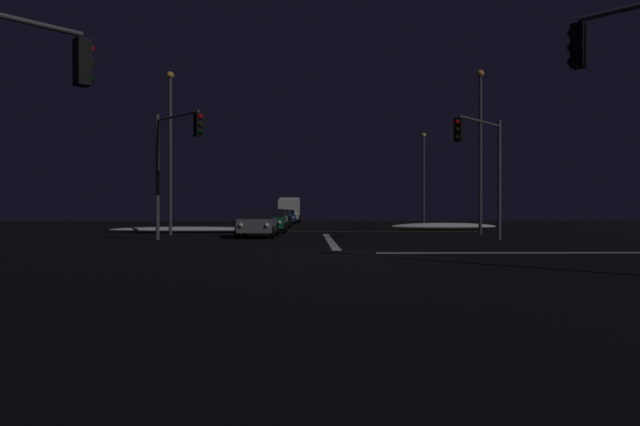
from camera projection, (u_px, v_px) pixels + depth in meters
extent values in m
cube|color=black|center=(339.00, 255.00, 18.39)|extent=(120.00, 120.00, 0.10)
cube|color=white|center=(330.00, 240.00, 26.53)|extent=(0.35, 13.94, 0.01)
cube|color=yellow|center=(324.00, 231.00, 38.13)|extent=(22.00, 0.15, 0.01)
cube|color=white|center=(578.00, 253.00, 18.55)|extent=(13.94, 0.40, 0.01)
ellipsoid|color=white|center=(188.00, 230.00, 35.36)|extent=(10.40, 1.50, 0.41)
ellipsoid|color=white|center=(443.00, 227.00, 39.95)|extent=(7.81, 1.50, 0.57)
cube|color=slate|center=(258.00, 225.00, 29.28)|extent=(1.80, 4.20, 0.70)
cube|color=black|center=(258.00, 214.00, 29.47)|extent=(1.60, 2.00, 0.55)
cylinder|color=black|center=(272.00, 233.00, 27.75)|extent=(0.22, 0.64, 0.64)
cylinder|color=black|center=(237.00, 233.00, 27.71)|extent=(0.22, 0.64, 0.64)
cylinder|color=black|center=(276.00, 231.00, 30.85)|extent=(0.22, 0.64, 0.64)
cylinder|color=black|center=(245.00, 231.00, 30.81)|extent=(0.22, 0.64, 0.64)
sphere|color=#F9EFC6|center=(267.00, 225.00, 27.17)|extent=(0.22, 0.22, 0.22)
sphere|color=#F9EFC6|center=(241.00, 225.00, 27.14)|extent=(0.22, 0.22, 0.22)
cube|color=#14512D|center=(271.00, 223.00, 35.84)|extent=(1.80, 4.20, 0.70)
cube|color=black|center=(271.00, 213.00, 36.04)|extent=(1.60, 2.00, 0.55)
cylinder|color=black|center=(284.00, 229.00, 34.31)|extent=(0.22, 0.64, 0.64)
cylinder|color=black|center=(255.00, 229.00, 34.28)|extent=(0.22, 0.64, 0.64)
cylinder|color=black|center=(286.00, 227.00, 37.41)|extent=(0.22, 0.64, 0.64)
cylinder|color=black|center=(260.00, 227.00, 37.37)|extent=(0.22, 0.64, 0.64)
sphere|color=#F9EFC6|center=(279.00, 222.00, 33.74)|extent=(0.22, 0.22, 0.22)
sphere|color=#F9EFC6|center=(258.00, 222.00, 33.71)|extent=(0.22, 0.22, 0.22)
cube|color=#B7B7BC|center=(275.00, 221.00, 41.88)|extent=(1.80, 4.20, 0.70)
cube|color=black|center=(275.00, 213.00, 42.08)|extent=(1.60, 2.00, 0.55)
cylinder|color=black|center=(286.00, 226.00, 40.35)|extent=(0.22, 0.64, 0.64)
cylinder|color=black|center=(262.00, 226.00, 40.32)|extent=(0.22, 0.64, 0.64)
cylinder|color=black|center=(287.00, 225.00, 43.45)|extent=(0.22, 0.64, 0.64)
cylinder|color=black|center=(265.00, 225.00, 43.42)|extent=(0.22, 0.64, 0.64)
sphere|color=#F9EFC6|center=(282.00, 221.00, 39.78)|extent=(0.22, 0.22, 0.22)
sphere|color=#F9EFC6|center=(264.00, 221.00, 39.75)|extent=(0.22, 0.22, 0.22)
cube|color=black|center=(280.00, 220.00, 47.54)|extent=(1.80, 4.20, 0.70)
cube|color=black|center=(280.00, 213.00, 47.74)|extent=(1.60, 2.00, 0.55)
cylinder|color=black|center=(289.00, 224.00, 46.01)|extent=(0.22, 0.64, 0.64)
cylinder|color=black|center=(268.00, 224.00, 45.97)|extent=(0.22, 0.64, 0.64)
cylinder|color=black|center=(291.00, 223.00, 49.11)|extent=(0.22, 0.64, 0.64)
cylinder|color=black|center=(271.00, 223.00, 49.07)|extent=(0.22, 0.64, 0.64)
sphere|color=#F9EFC6|center=(286.00, 220.00, 45.43)|extent=(0.22, 0.22, 0.22)
sphere|color=#F9EFC6|center=(271.00, 220.00, 45.41)|extent=(0.22, 0.22, 0.22)
cube|color=silver|center=(281.00, 219.00, 53.18)|extent=(1.80, 4.20, 0.70)
cube|color=black|center=(281.00, 212.00, 53.37)|extent=(1.60, 2.00, 0.55)
cylinder|color=black|center=(289.00, 223.00, 51.64)|extent=(0.22, 0.64, 0.64)
cylinder|color=black|center=(270.00, 223.00, 51.61)|extent=(0.22, 0.64, 0.64)
cylinder|color=black|center=(290.00, 222.00, 54.74)|extent=(0.22, 0.64, 0.64)
cylinder|color=black|center=(273.00, 222.00, 54.71)|extent=(0.22, 0.64, 0.64)
sphere|color=#F9EFC6|center=(286.00, 219.00, 51.07)|extent=(0.22, 0.22, 0.22)
sphere|color=#F9EFC6|center=(273.00, 219.00, 51.04)|extent=(0.22, 0.22, 0.22)
cube|color=navy|center=(287.00, 218.00, 59.93)|extent=(1.80, 4.20, 0.70)
cube|color=black|center=(287.00, 212.00, 60.13)|extent=(1.60, 2.00, 0.55)
cylinder|color=black|center=(295.00, 221.00, 58.40)|extent=(0.22, 0.64, 0.64)
cylinder|color=black|center=(278.00, 221.00, 58.37)|extent=(0.22, 0.64, 0.64)
cylinder|color=black|center=(296.00, 221.00, 61.50)|extent=(0.22, 0.64, 0.64)
cylinder|color=black|center=(280.00, 221.00, 61.47)|extent=(0.22, 0.64, 0.64)
sphere|color=#F9EFC6|center=(292.00, 218.00, 57.83)|extent=(0.22, 0.22, 0.22)
sphere|color=#F9EFC6|center=(280.00, 218.00, 57.80)|extent=(0.22, 0.22, 0.22)
cube|color=beige|center=(289.00, 209.00, 63.76)|extent=(2.40, 2.20, 2.30)
cube|color=silver|center=(290.00, 208.00, 68.26)|extent=(2.40, 5.00, 2.60)
cylinder|color=black|center=(299.00, 219.00, 64.39)|extent=(0.28, 0.96, 0.96)
cylinder|color=black|center=(279.00, 219.00, 64.34)|extent=(0.28, 0.96, 0.96)
cylinder|color=black|center=(300.00, 218.00, 69.09)|extent=(0.28, 0.96, 0.96)
cylinder|color=black|center=(281.00, 218.00, 69.04)|extent=(0.28, 0.96, 0.96)
sphere|color=#F9EFC6|center=(296.00, 215.00, 62.63)|extent=(0.26, 0.26, 0.26)
sphere|color=#F9EFC6|center=(281.00, 215.00, 62.60)|extent=(0.26, 0.26, 0.26)
cylinder|color=#4C4C51|center=(499.00, 180.00, 27.09)|extent=(0.18, 0.18, 6.00)
cylinder|color=#4C4C51|center=(480.00, 121.00, 25.63)|extent=(2.93, 2.93, 0.12)
cube|color=black|center=(459.00, 130.00, 24.18)|extent=(0.46, 0.46, 1.05)
sphere|color=red|center=(457.00, 122.00, 24.07)|extent=(0.22, 0.22, 0.22)
sphere|color=black|center=(457.00, 129.00, 24.07)|extent=(0.22, 0.22, 0.22)
sphere|color=black|center=(457.00, 137.00, 24.07)|extent=(0.22, 0.22, 0.22)
cube|color=black|center=(82.00, 62.00, 12.12)|extent=(0.46, 0.46, 1.05)
sphere|color=red|center=(89.00, 49.00, 12.24)|extent=(0.22, 0.22, 0.22)
sphere|color=black|center=(89.00, 64.00, 12.24)|extent=(0.22, 0.22, 0.22)
sphere|color=black|center=(89.00, 79.00, 12.24)|extent=(0.22, 0.22, 0.22)
cylinder|color=#4C4C51|center=(158.00, 177.00, 26.75)|extent=(0.18, 0.18, 6.24)
cylinder|color=#4C4C51|center=(177.00, 116.00, 25.49)|extent=(2.63, 2.63, 0.12)
cube|color=black|center=(198.00, 125.00, 24.24)|extent=(0.46, 0.46, 1.05)
sphere|color=red|center=(200.00, 117.00, 24.13)|extent=(0.22, 0.22, 0.22)
sphere|color=black|center=(200.00, 125.00, 24.13)|extent=(0.22, 0.22, 0.22)
sphere|color=black|center=(201.00, 132.00, 24.13)|extent=(0.22, 0.22, 0.22)
cube|color=black|center=(579.00, 46.00, 12.99)|extent=(0.46, 0.46, 1.05)
sphere|color=red|center=(572.00, 33.00, 13.10)|extent=(0.22, 0.22, 0.22)
sphere|color=black|center=(572.00, 47.00, 13.10)|extent=(0.22, 0.22, 0.22)
sphere|color=black|center=(572.00, 62.00, 13.10)|extent=(0.22, 0.22, 0.22)
cylinder|color=#424247|center=(424.00, 182.00, 48.30)|extent=(0.20, 0.20, 8.04)
sphere|color=#F9AD47|center=(424.00, 135.00, 48.28)|extent=(0.44, 0.44, 0.44)
cylinder|color=#424247|center=(480.00, 156.00, 32.30)|extent=(0.20, 0.20, 9.49)
sphere|color=#F9AD47|center=(480.00, 74.00, 32.28)|extent=(0.44, 0.44, 0.44)
cylinder|color=#424247|center=(170.00, 157.00, 31.93)|extent=(0.20, 0.20, 9.30)
sphere|color=#F9AD47|center=(170.00, 75.00, 31.91)|extent=(0.44, 0.44, 0.44)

